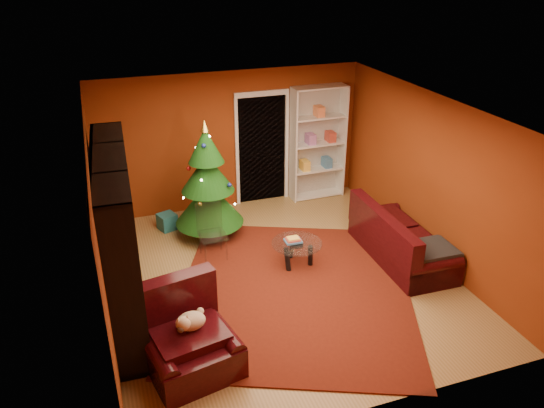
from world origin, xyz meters
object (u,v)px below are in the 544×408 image
object	(u,v)px
gift_box_teal	(167,222)
gift_box_red	(206,214)
christmas_tree	(208,182)
white_bookshelf	(318,143)
armchair	(190,339)
rug	(295,291)
gift_box_green	(223,227)
media_unit	(119,237)
acrylic_chair	(213,236)
dog	(191,321)
coffee_table	(297,254)
sofa	(403,234)

from	to	relation	value
gift_box_teal	gift_box_red	size ratio (longest dim) A/B	1.20
christmas_tree	white_bookshelf	world-z (taller)	white_bookshelf
armchair	rug	bearing A→B (deg)	20.23
rug	gift_box_green	distance (m)	2.14
armchair	media_unit	bearing A→B (deg)	100.82
gift_box_green	armchair	world-z (taller)	armchair
armchair	acrylic_chair	distance (m)	2.51
gift_box_green	dog	world-z (taller)	dog
gift_box_red	dog	world-z (taller)	dog
gift_box_red	coffee_table	bearing A→B (deg)	-63.42
gift_box_red	dog	distance (m)	3.85
rug	media_unit	xyz separation A→B (m)	(-2.34, 0.41, 1.11)
christmas_tree	acrylic_chair	bearing A→B (deg)	-99.17
christmas_tree	sofa	xyz separation A→B (m)	(2.73, -1.77, -0.58)
rug	acrylic_chair	xyz separation A→B (m)	(-0.90, 1.30, 0.40)
dog	coffee_table	bearing A→B (deg)	28.82
gift_box_green	sofa	bearing A→B (deg)	-34.99
christmas_tree	dog	size ratio (longest dim) A/B	5.23
sofa	coffee_table	distance (m)	1.72
media_unit	white_bookshelf	distance (m)	4.74
gift_box_green	coffee_table	size ratio (longest dim) A/B	0.30
gift_box_red	acrylic_chair	bearing A→B (deg)	-97.55
media_unit	acrylic_chair	world-z (taller)	media_unit
gift_box_teal	sofa	world-z (taller)	sofa
dog	media_unit	bearing A→B (deg)	102.96
media_unit	rug	bearing A→B (deg)	-7.60
sofa	rug	bearing A→B (deg)	100.66
gift_box_teal	christmas_tree	bearing A→B (deg)	-34.30
dog	white_bookshelf	bearing A→B (deg)	38.93
white_bookshelf	media_unit	bearing A→B (deg)	-147.93
gift_box_red	armchair	xyz separation A→B (m)	(-1.01, -3.75, 0.31)
rug	white_bookshelf	bearing A→B (deg)	61.58
white_bookshelf	gift_box_red	bearing A→B (deg)	-173.19
christmas_tree	coffee_table	distance (m)	1.95
gift_box_teal	white_bookshelf	size ratio (longest dim) A/B	0.13
rug	gift_box_red	xyz separation A→B (m)	(-0.72, 2.68, 0.11)
gift_box_teal	dog	distance (m)	3.60
acrylic_chair	armchair	bearing A→B (deg)	-110.55
rug	coffee_table	world-z (taller)	coffee_table
rug	sofa	bearing A→B (deg)	9.33
christmas_tree	sofa	size ratio (longest dim) A/B	1.04
gift_box_teal	coffee_table	xyz separation A→B (m)	(1.74, -1.88, 0.06)
gift_box_teal	armchair	bearing A→B (deg)	-94.35
rug	christmas_tree	xyz separation A→B (m)	(-0.78, 2.09, 1.00)
gift_box_green	sofa	world-z (taller)	sofa
gift_box_green	gift_box_red	world-z (taller)	same
gift_box_red	sofa	size ratio (longest dim) A/B	0.12
media_unit	acrylic_chair	distance (m)	1.83
gift_box_teal	acrylic_chair	xyz separation A→B (m)	(0.55, -1.24, 0.27)
gift_box_teal	gift_box_green	bearing A→B (deg)	-27.71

